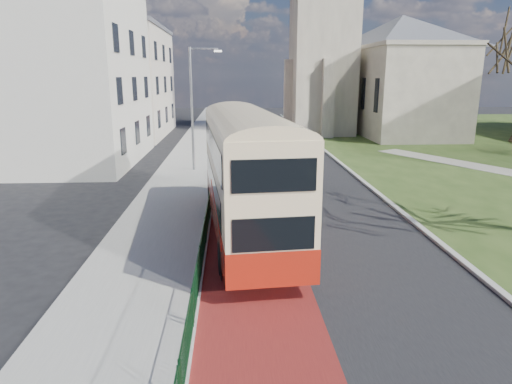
{
  "coord_description": "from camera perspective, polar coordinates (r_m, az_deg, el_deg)",
  "views": [
    {
      "loc": [
        -1.89,
        -12.7,
        6.37
      ],
      "look_at": [
        -0.98,
        4.29,
        2.0
      ],
      "focal_mm": 32.0,
      "sensor_mm": 36.0,
      "label": 1
    }
  ],
  "objects": [
    {
      "name": "ground",
      "position": [
        14.33,
        4.95,
        -12.03
      ],
      "size": [
        160.0,
        160.0,
        0.0
      ],
      "primitive_type": "plane",
      "color": "black",
      "rests_on": "ground"
    },
    {
      "name": "road_carriageway",
      "position": [
        33.49,
        2.82,
        3.43
      ],
      "size": [
        9.0,
        120.0,
        0.01
      ],
      "primitive_type": "cube",
      "color": "black",
      "rests_on": "ground"
    },
    {
      "name": "bus_lane",
      "position": [
        33.32,
        -1.81,
        3.39
      ],
      "size": [
        3.4,
        120.0,
        0.01
      ],
      "primitive_type": "cube",
      "color": "#591414",
      "rests_on": "ground"
    },
    {
      "name": "pavement_west",
      "position": [
        33.45,
        -8.34,
        3.38
      ],
      "size": [
        4.0,
        120.0,
        0.12
      ],
      "primitive_type": "cube",
      "color": "gray",
      "rests_on": "ground"
    },
    {
      "name": "kerb_west",
      "position": [
        33.32,
        -4.91,
        3.44
      ],
      "size": [
        0.25,
        120.0,
        0.13
      ],
      "primitive_type": "cube",
      "color": "#999993",
      "rests_on": "ground"
    },
    {
      "name": "kerb_east",
      "position": [
        36.16,
        9.79,
        4.15
      ],
      "size": [
        0.25,
        80.0,
        0.13
      ],
      "primitive_type": "cube",
      "color": "#999993",
      "rests_on": "ground"
    },
    {
      "name": "pedestrian_railing",
      "position": [
        17.72,
        -6.34,
        -4.85
      ],
      "size": [
        0.07,
        24.0,
        1.12
      ],
      "color": "black",
      "rests_on": "ground"
    },
    {
      "name": "gothic_church",
      "position": [
        53.15,
        13.71,
        21.33
      ],
      "size": [
        16.38,
        18.0,
        40.0
      ],
      "color": "gray",
      "rests_on": "ground"
    },
    {
      "name": "street_block_near",
      "position": [
        36.76,
        -22.95,
        13.53
      ],
      "size": [
        10.3,
        14.3,
        13.0
      ],
      "color": "beige",
      "rests_on": "ground"
    },
    {
      "name": "street_block_far",
      "position": [
        52.13,
        -16.93,
        13.13
      ],
      "size": [
        10.3,
        16.3,
        11.5
      ],
      "color": "beige",
      "rests_on": "ground"
    },
    {
      "name": "streetlamp",
      "position": [
        30.85,
        -7.75,
        10.97
      ],
      "size": [
        2.13,
        0.18,
        8.0
      ],
      "color": "gray",
      "rests_on": "pavement_west"
    },
    {
      "name": "bus",
      "position": [
        17.94,
        -1.15,
        2.87
      ],
      "size": [
        3.77,
        11.87,
        4.88
      ],
      "rotation": [
        0.0,
        0.0,
        0.09
      ],
      "color": "maroon",
      "rests_on": "ground"
    }
  ]
}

